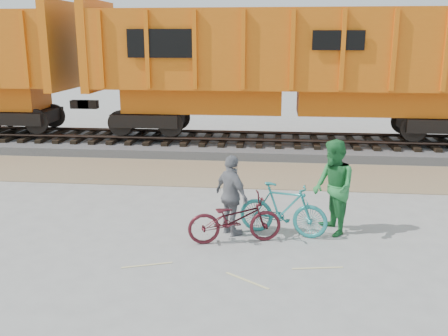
{
  "coord_description": "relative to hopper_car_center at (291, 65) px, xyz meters",
  "views": [
    {
      "loc": [
        1.21,
        -8.72,
        3.89
      ],
      "look_at": [
        0.13,
        1.5,
        1.22
      ],
      "focal_mm": 40.0,
      "sensor_mm": 36.0,
      "label": 1
    }
  ],
  "objects": [
    {
      "name": "ground",
      "position": [
        -1.65,
        -9.0,
        -3.01
      ],
      "size": [
        120.0,
        120.0,
        0.0
      ],
      "primitive_type": "plane",
      "color": "#9E9E99",
      "rests_on": "ground"
    },
    {
      "name": "gravel_strip",
      "position": [
        -1.65,
        -3.5,
        -3.0
      ],
      "size": [
        120.0,
        3.0,
        0.02
      ],
      "primitive_type": "cube",
      "color": "#9C8361",
      "rests_on": "ground"
    },
    {
      "name": "ballast_bed",
      "position": [
        -1.65,
        0.0,
        -2.86
      ],
      "size": [
        120.0,
        4.0,
        0.3
      ],
      "primitive_type": "cube",
      "color": "slate",
      "rests_on": "ground"
    },
    {
      "name": "track",
      "position": [
        -1.65,
        0.0,
        -2.53
      ],
      "size": [
        120.0,
        2.6,
        0.24
      ],
      "color": "black",
      "rests_on": "ballast_bed"
    },
    {
      "name": "hopper_car_center",
      "position": [
        0.0,
        0.0,
        0.0
      ],
      "size": [
        14.0,
        3.13,
        4.65
      ],
      "color": "black",
      "rests_on": "track"
    },
    {
      "name": "bicycle_teal",
      "position": [
        -0.26,
        -8.11,
        -2.46
      ],
      "size": [
        1.89,
        0.93,
        1.09
      ],
      "primitive_type": "imported",
      "rotation": [
        0.0,
        0.0,
        1.33
      ],
      "color": "teal",
      "rests_on": "ground"
    },
    {
      "name": "bicycle_maroon",
      "position": [
        -1.2,
        -8.59,
        -2.52
      ],
      "size": [
        1.94,
        1.07,
        0.97
      ],
      "primitive_type": "imported",
      "rotation": [
        0.0,
        0.0,
        1.82
      ],
      "color": "#48141C",
      "rests_on": "ground"
    },
    {
      "name": "person_man",
      "position": [
        0.74,
        -7.91,
        -2.03
      ],
      "size": [
        0.99,
        1.13,
        1.95
      ],
      "primitive_type": "imported",
      "rotation": [
        0.0,
        0.0,
        -1.27
      ],
      "color": "#277D3B",
      "rests_on": "ground"
    },
    {
      "name": "person_woman",
      "position": [
        -1.3,
        -8.19,
        -2.18
      ],
      "size": [
        0.95,
        1.0,
        1.66
      ],
      "primitive_type": "imported",
      "rotation": [
        0.0,
        0.0,
        2.3
      ],
      "color": "gray",
      "rests_on": "ground"
    }
  ]
}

